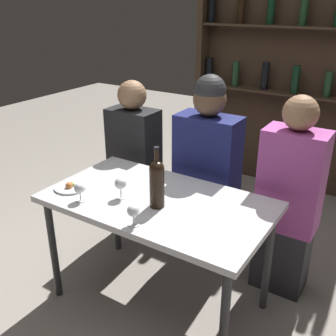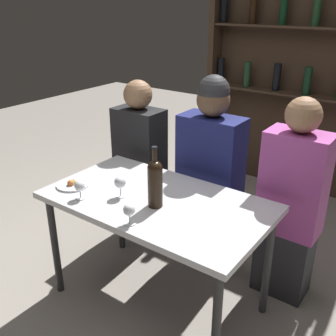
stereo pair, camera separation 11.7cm
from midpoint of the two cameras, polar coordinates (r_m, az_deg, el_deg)
name	(u,v)px [view 2 (the right image)]	position (r m, az deg, el deg)	size (l,w,h in m)	color
ground_plane	(158,300)	(2.62, -0.11, -18.58)	(10.00, 10.00, 0.00)	gray
dining_table	(157,209)	(2.23, -0.12, -6.06)	(1.26, 0.72, 0.72)	silver
wine_rack_wall	(295,62)	(3.83, 18.84, 14.35)	(1.66, 0.21, 2.37)	#38281C
wine_bottle	(155,181)	(2.06, -0.27, -1.97)	(0.08, 0.08, 0.34)	black
wine_glass_0	(129,211)	(1.94, -3.93, -6.20)	(0.06, 0.06, 0.11)	silver
wine_glass_1	(80,187)	(2.22, -11.22, -2.68)	(0.06, 0.06, 0.11)	silver
wine_glass_2	(120,183)	(2.20, -5.45, -2.19)	(0.07, 0.07, 0.12)	silver
food_plate_0	(73,184)	(2.40, -12.33, -2.36)	(0.19, 0.19, 0.05)	silver
seated_person_left	(140,165)	(2.98, -2.95, 0.39)	(0.36, 0.22, 1.23)	#26262B
seated_person_center	(210,178)	(2.65, 7.34, -1.41)	(0.42, 0.22, 1.33)	#26262B
seated_person_right	(290,207)	(2.48, 18.66, -5.44)	(0.36, 0.22, 1.27)	#26262B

